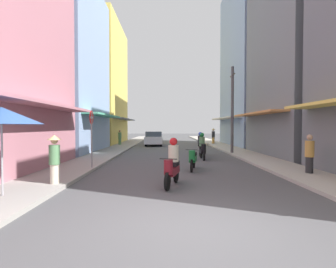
{
  "coord_description": "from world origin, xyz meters",
  "views": [
    {
      "loc": [
        -0.61,
        -4.95,
        1.94
      ],
      "look_at": [
        -0.47,
        15.0,
        1.39
      ],
      "focal_mm": 28.34,
      "sensor_mm": 36.0,
      "label": 1
    }
  ],
  "objects_px": {
    "parked_car": "(154,138)",
    "motorbike_green": "(193,159)",
    "pedestrian_crossing": "(54,158)",
    "street_sign_no_entry": "(92,132)",
    "pedestrian_foreground": "(213,135)",
    "pedestrian_midway": "(120,138)",
    "vendor_umbrella": "(1,116)",
    "motorbike_silver": "(200,145)",
    "pedestrian_far": "(309,155)",
    "motorbike_black": "(202,147)",
    "motorbike_maroon": "(172,165)",
    "utility_pole": "(232,110)"
  },
  "relations": [
    {
      "from": "motorbike_black",
      "to": "pedestrian_midway",
      "type": "xyz_separation_m",
      "value": [
        -6.87,
        11.19,
        0.1
      ]
    },
    {
      "from": "vendor_umbrella",
      "to": "street_sign_no_entry",
      "type": "bearing_deg",
      "value": 77.98
    },
    {
      "from": "pedestrian_crossing",
      "to": "vendor_umbrella",
      "type": "bearing_deg",
      "value": -116.87
    },
    {
      "from": "pedestrian_midway",
      "to": "vendor_umbrella",
      "type": "relative_size",
      "value": 0.65
    },
    {
      "from": "motorbike_silver",
      "to": "utility_pole",
      "type": "height_order",
      "value": "utility_pole"
    },
    {
      "from": "street_sign_no_entry",
      "to": "pedestrian_foreground",
      "type": "bearing_deg",
      "value": 63.44
    },
    {
      "from": "motorbike_silver",
      "to": "street_sign_no_entry",
      "type": "xyz_separation_m",
      "value": [
        -5.64,
        -6.15,
        1.01
      ]
    },
    {
      "from": "parked_car",
      "to": "motorbike_green",
      "type": "bearing_deg",
      "value": -80.94
    },
    {
      "from": "parked_car",
      "to": "pedestrian_foreground",
      "type": "relative_size",
      "value": 2.34
    },
    {
      "from": "pedestrian_crossing",
      "to": "pedestrian_foreground",
      "type": "xyz_separation_m",
      "value": [
        8.68,
        20.14,
        0.05
      ]
    },
    {
      "from": "motorbike_black",
      "to": "pedestrian_far",
      "type": "bearing_deg",
      "value": -57.16
    },
    {
      "from": "parked_car",
      "to": "motorbike_black",
      "type": "bearing_deg",
      "value": -73.32
    },
    {
      "from": "motorbike_black",
      "to": "pedestrian_far",
      "type": "height_order",
      "value": "pedestrian_far"
    },
    {
      "from": "pedestrian_foreground",
      "to": "motorbike_silver",
      "type": "bearing_deg",
      "value": -104.59
    },
    {
      "from": "motorbike_silver",
      "to": "pedestrian_crossing",
      "type": "bearing_deg",
      "value": -121.99
    },
    {
      "from": "motorbike_black",
      "to": "pedestrian_crossing",
      "type": "xyz_separation_m",
      "value": [
        -5.73,
        -7.26,
        0.24
      ]
    },
    {
      "from": "pedestrian_foreground",
      "to": "street_sign_no_entry",
      "type": "bearing_deg",
      "value": -116.56
    },
    {
      "from": "motorbike_maroon",
      "to": "street_sign_no_entry",
      "type": "bearing_deg",
      "value": 138.13
    },
    {
      "from": "parked_car",
      "to": "vendor_umbrella",
      "type": "relative_size",
      "value": 1.68
    },
    {
      "from": "vendor_umbrella",
      "to": "utility_pole",
      "type": "distance_m",
      "value": 14.62
    },
    {
      "from": "pedestrian_foreground",
      "to": "street_sign_no_entry",
      "type": "distance_m",
      "value": 18.84
    },
    {
      "from": "pedestrian_midway",
      "to": "pedestrian_foreground",
      "type": "height_order",
      "value": "pedestrian_foreground"
    },
    {
      "from": "motorbike_green",
      "to": "motorbike_maroon",
      "type": "distance_m",
      "value": 3.31
    },
    {
      "from": "motorbike_black",
      "to": "parked_car",
      "type": "bearing_deg",
      "value": 106.68
    },
    {
      "from": "motorbike_maroon",
      "to": "utility_pole",
      "type": "distance_m",
      "value": 11.11
    },
    {
      "from": "motorbike_green",
      "to": "motorbike_maroon",
      "type": "xyz_separation_m",
      "value": [
        -0.99,
        -3.15,
        0.2
      ]
    },
    {
      "from": "pedestrian_foreground",
      "to": "pedestrian_far",
      "type": "bearing_deg",
      "value": -88.35
    },
    {
      "from": "motorbike_green",
      "to": "motorbike_maroon",
      "type": "relative_size",
      "value": 1.01
    },
    {
      "from": "motorbike_silver",
      "to": "vendor_umbrella",
      "type": "distance_m",
      "value": 12.89
    },
    {
      "from": "motorbike_green",
      "to": "pedestrian_midway",
      "type": "distance_m",
      "value": 16.27
    },
    {
      "from": "pedestrian_foreground",
      "to": "street_sign_no_entry",
      "type": "xyz_separation_m",
      "value": [
        -8.42,
        -16.84,
        0.72
      ]
    },
    {
      "from": "motorbike_black",
      "to": "pedestrian_far",
      "type": "relative_size",
      "value": 1.11
    },
    {
      "from": "pedestrian_crossing",
      "to": "utility_pole",
      "type": "bearing_deg",
      "value": 50.77
    },
    {
      "from": "parked_car",
      "to": "pedestrian_midway",
      "type": "relative_size",
      "value": 2.57
    },
    {
      "from": "motorbike_maroon",
      "to": "pedestrian_foreground",
      "type": "relative_size",
      "value": 1.0
    },
    {
      "from": "pedestrian_crossing",
      "to": "street_sign_no_entry",
      "type": "xyz_separation_m",
      "value": [
        0.27,
        3.29,
        0.77
      ]
    },
    {
      "from": "pedestrian_foreground",
      "to": "vendor_umbrella",
      "type": "height_order",
      "value": "vendor_umbrella"
    },
    {
      "from": "parked_car",
      "to": "street_sign_no_entry",
      "type": "relative_size",
      "value": 1.56
    },
    {
      "from": "pedestrian_foreground",
      "to": "vendor_umbrella",
      "type": "relative_size",
      "value": 0.72
    },
    {
      "from": "motorbike_black",
      "to": "pedestrian_foreground",
      "type": "height_order",
      "value": "pedestrian_foreground"
    },
    {
      "from": "motorbike_black",
      "to": "vendor_umbrella",
      "type": "relative_size",
      "value": 0.74
    },
    {
      "from": "pedestrian_midway",
      "to": "street_sign_no_entry",
      "type": "height_order",
      "value": "street_sign_no_entry"
    },
    {
      "from": "pedestrian_midway",
      "to": "pedestrian_crossing",
      "type": "xyz_separation_m",
      "value": [
        1.14,
        -18.45,
        0.14
      ]
    },
    {
      "from": "motorbike_green",
      "to": "vendor_umbrella",
      "type": "bearing_deg",
      "value": -139.1
    },
    {
      "from": "pedestrian_far",
      "to": "street_sign_no_entry",
      "type": "distance_m",
      "value": 9.1
    },
    {
      "from": "motorbike_green",
      "to": "motorbike_black",
      "type": "bearing_deg",
      "value": 76.28
    },
    {
      "from": "motorbike_black",
      "to": "motorbike_maroon",
      "type": "bearing_deg",
      "value": -105.39
    },
    {
      "from": "motorbike_black",
      "to": "motorbike_green",
      "type": "relative_size",
      "value": 1.01
    },
    {
      "from": "motorbike_silver",
      "to": "pedestrian_foreground",
      "type": "xyz_separation_m",
      "value": [
        2.78,
        10.69,
        0.29
      ]
    },
    {
      "from": "vendor_umbrella",
      "to": "street_sign_no_entry",
      "type": "height_order",
      "value": "street_sign_no_entry"
    }
  ]
}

